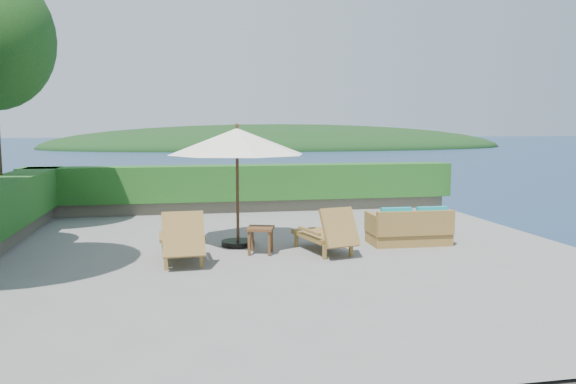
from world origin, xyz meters
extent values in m
plane|color=slate|center=(0.00, 0.00, 0.00)|extent=(12.00, 12.00, 0.00)
cube|color=#4C463C|center=(0.00, 0.00, -1.55)|extent=(12.00, 12.00, 3.00)
ellipsoid|color=black|center=(25.00, 140.00, -3.00)|extent=(126.00, 57.60, 12.60)
cube|color=#686353|center=(0.00, 5.60, 0.18)|extent=(12.00, 0.60, 0.36)
cube|color=#144615|center=(0.00, 5.60, 0.85)|extent=(12.40, 0.90, 1.00)
cylinder|color=black|center=(-0.75, 0.81, 0.05)|extent=(0.76, 0.76, 0.11)
cylinder|color=#3D2616|center=(-0.75, 0.81, 1.22)|extent=(0.07, 0.07, 2.43)
cone|color=white|center=(-0.75, 0.81, 2.16)|extent=(3.15, 3.15, 0.53)
sphere|color=#3D2616|center=(-0.75, 0.81, 2.48)|extent=(0.10, 0.10, 0.09)
cube|color=olive|center=(-2.17, -0.95, 0.14)|extent=(0.07, 0.07, 0.28)
cube|color=olive|center=(-1.57, -0.92, 0.14)|extent=(0.07, 0.07, 0.28)
cube|color=olive|center=(-2.24, 0.34, 0.14)|extent=(0.07, 0.07, 0.28)
cube|color=olive|center=(-1.64, 0.36, 0.14)|extent=(0.07, 0.07, 0.28)
cube|color=olive|center=(-1.91, -0.19, 0.32)|extent=(0.78, 1.43, 0.10)
cube|color=olive|center=(-1.87, -0.99, 0.62)|extent=(0.73, 0.49, 0.75)
cube|color=olive|center=(-2.26, -0.42, 0.48)|extent=(0.11, 0.92, 0.05)
cube|color=olive|center=(-1.53, -0.38, 0.48)|extent=(0.11, 0.92, 0.05)
cube|color=olive|center=(0.70, -0.71, 0.13)|extent=(0.07, 0.07, 0.26)
cube|color=olive|center=(1.25, -0.58, 0.13)|extent=(0.07, 0.07, 0.26)
cube|color=olive|center=(0.41, 0.48, 0.13)|extent=(0.07, 0.07, 0.26)
cube|color=olive|center=(0.97, 0.61, 0.13)|extent=(0.07, 0.07, 0.26)
cube|color=olive|center=(0.81, 0.05, 0.31)|extent=(0.96, 1.44, 0.09)
cube|color=olive|center=(0.99, -0.69, 0.59)|extent=(0.75, 0.58, 0.71)
cube|color=olive|center=(0.52, -0.23, 0.46)|extent=(0.26, 0.85, 0.05)
cube|color=olive|center=(1.19, -0.07, 0.46)|extent=(0.26, 0.85, 0.05)
cube|color=#5A331B|center=(-0.64, -0.14, 0.24)|extent=(0.06, 0.06, 0.47)
cube|color=#5A331B|center=(-0.27, -0.25, 0.24)|extent=(0.06, 0.06, 0.47)
cube|color=#5A331B|center=(-0.53, 0.23, 0.24)|extent=(0.06, 0.06, 0.47)
cube|color=#5A331B|center=(-0.16, 0.12, 0.24)|extent=(0.06, 0.06, 0.47)
cube|color=#5A331B|center=(-0.40, -0.01, 0.50)|extent=(0.61, 0.61, 0.05)
cube|color=olive|center=(2.79, 0.33, 0.18)|extent=(1.66, 0.86, 0.37)
cube|color=olive|center=(2.78, -0.06, 0.50)|extent=(1.65, 0.17, 0.50)
cube|color=olive|center=(2.00, 0.35, 0.46)|extent=(0.13, 0.82, 0.41)
cube|color=olive|center=(3.57, 0.31, 0.46)|extent=(0.13, 0.82, 0.41)
cube|color=teal|center=(2.41, 0.38, 0.45)|extent=(0.73, 0.68, 0.16)
cube|color=teal|center=(3.17, 0.36, 0.45)|extent=(0.73, 0.68, 0.16)
cube|color=teal|center=(2.40, 0.04, 0.66)|extent=(0.64, 0.14, 0.33)
cube|color=teal|center=(3.17, 0.02, 0.66)|extent=(0.64, 0.14, 0.33)
camera|label=1|loc=(-1.90, -10.60, 2.44)|focal=35.00mm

